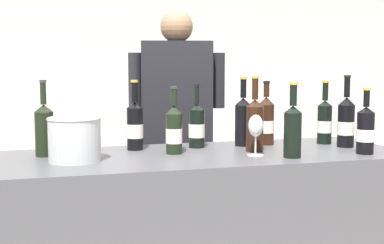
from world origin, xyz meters
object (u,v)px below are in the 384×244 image
object	(u,v)px
wine_bottle_7	(174,129)
wine_bottle_9	(365,130)
wine_bottle_1	(243,120)
wine_glass	(256,128)
wine_bottle_5	(346,122)
wine_bottle_0	(197,126)
wine_bottle_8	(135,125)
wine_bottle_4	(325,121)
wine_bottle_3	(266,121)
ice_bucket	(75,139)
person_server	(177,158)
wine_bottle_6	(44,129)
wine_bottle_10	(255,123)
wine_bottle_2	(293,129)

from	to	relation	value
wine_bottle_7	wine_bottle_9	bearing A→B (deg)	-16.09
wine_bottle_1	wine_glass	world-z (taller)	wine_bottle_1
wine_bottle_5	wine_bottle_9	size ratio (longest dim) A/B	1.17
wine_bottle_0	wine_bottle_8	bearing A→B (deg)	178.11
wine_bottle_7	wine_bottle_9	size ratio (longest dim) A/B	1.02
wine_bottle_4	wine_bottle_8	xyz separation A→B (m)	(-0.99, 0.07, 0.00)
wine_bottle_1	wine_bottle_3	bearing A→B (deg)	2.73
wine_bottle_7	wine_bottle_8	bearing A→B (deg)	134.07
wine_bottle_0	ice_bucket	world-z (taller)	wine_bottle_0
wine_bottle_1	person_server	xyz separation A→B (m)	(-0.21, 0.54, -0.28)
wine_glass	ice_bucket	world-z (taller)	ice_bucket
wine_bottle_6	wine_bottle_7	world-z (taller)	wine_bottle_6
wine_bottle_3	wine_bottle_10	size ratio (longest dim) A/B	0.92
wine_bottle_0	person_server	distance (m)	0.59
wine_bottle_3	wine_bottle_4	world-z (taller)	same
wine_bottle_5	wine_bottle_10	xyz separation A→B (m)	(-0.49, 0.00, 0.01)
wine_bottle_8	ice_bucket	bearing A→B (deg)	-141.90
wine_bottle_7	wine_bottle_10	xyz separation A→B (m)	(0.39, -0.04, 0.02)
wine_bottle_8	wine_bottle_0	bearing A→B (deg)	-1.89
wine_bottle_5	ice_bucket	bearing A→B (deg)	-178.47
wine_bottle_2	ice_bucket	xyz separation A→B (m)	(-0.94, 0.17, -0.03)
person_server	wine_bottle_0	bearing A→B (deg)	-93.43
wine_bottle_4	wine_bottle_6	xyz separation A→B (m)	(-1.42, 0.00, 0.01)
wine_bottle_5	wine_glass	world-z (taller)	wine_bottle_5
wine_bottle_7	wine_glass	distance (m)	0.38
wine_bottle_3	wine_bottle_4	xyz separation A→B (m)	(0.31, -0.06, -0.01)
wine_bottle_7	ice_bucket	world-z (taller)	wine_bottle_7
wine_bottle_4	wine_bottle_8	bearing A→B (deg)	176.08
wine_bottle_5	ice_bucket	xyz separation A→B (m)	(-1.34, -0.04, -0.03)
wine_bottle_4	person_server	bearing A→B (deg)	137.91
wine_bottle_5	person_server	xyz separation A→B (m)	(-0.69, 0.72, -0.27)
wine_bottle_9	person_server	size ratio (longest dim) A/B	0.18
wine_bottle_7	wine_bottle_9	world-z (taller)	wine_bottle_7
wine_bottle_2	wine_bottle_9	world-z (taller)	wine_bottle_2
wine_glass	wine_bottle_4	bearing A→B (deg)	26.72
wine_bottle_0	ice_bucket	xyz separation A→B (m)	(-0.61, -0.23, -0.01)
wine_bottle_1	wine_bottle_10	xyz separation A→B (m)	(-0.01, -0.18, 0.00)
wine_bottle_5	wine_bottle_7	world-z (taller)	wine_bottle_5
wine_bottle_1	wine_bottle_7	xyz separation A→B (m)	(-0.40, -0.14, -0.02)
wine_bottle_0	wine_glass	bearing A→B (deg)	-58.09
wine_bottle_1	wine_bottle_7	world-z (taller)	wine_bottle_1
wine_bottle_2	person_server	bearing A→B (deg)	107.90
wine_bottle_2	wine_bottle_8	size ratio (longest dim) A/B	0.99
wine_bottle_0	ice_bucket	distance (m)	0.65
wine_bottle_0	wine_bottle_8	world-z (taller)	wine_bottle_8
wine_bottle_2	wine_bottle_3	distance (m)	0.39
wine_bottle_8	person_server	size ratio (longest dim) A/B	0.20
wine_bottle_1	wine_bottle_2	world-z (taller)	wine_bottle_1
wine_bottle_0	wine_bottle_9	size ratio (longest dim) A/B	1.03
wine_bottle_1	wine_bottle_3	world-z (taller)	wine_bottle_1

